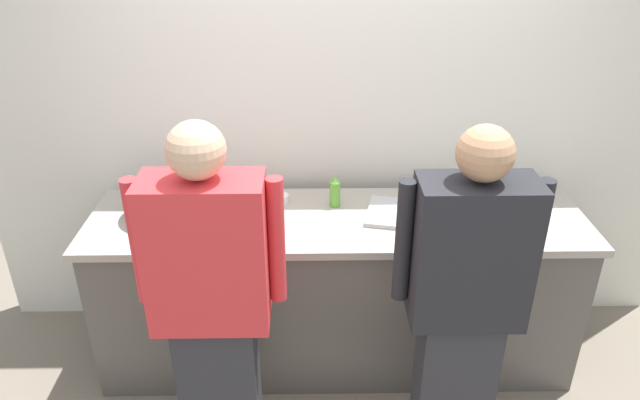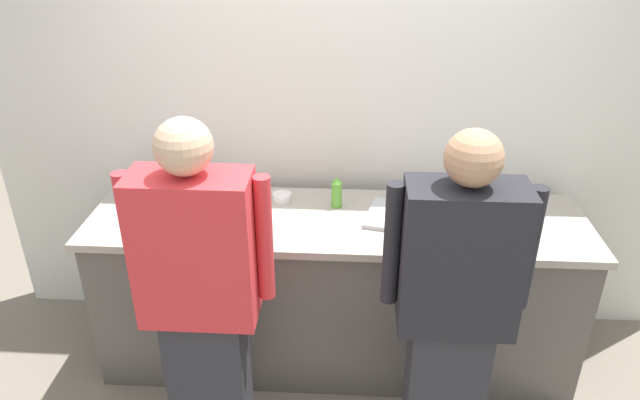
% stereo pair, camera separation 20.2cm
% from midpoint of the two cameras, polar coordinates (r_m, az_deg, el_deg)
% --- Properties ---
extents(ground_plane, '(9.00, 9.00, 0.00)m').
position_cam_midpoint_polar(ground_plane, '(3.34, -0.07, -18.92)').
color(ground_plane, slate).
extents(wall_back, '(4.08, 0.10, 2.62)m').
position_cam_midpoint_polar(wall_back, '(3.34, -0.30, 8.06)').
color(wall_back, silver).
rests_on(wall_back, ground).
extents(prep_counter, '(2.60, 0.69, 0.93)m').
position_cam_midpoint_polar(prep_counter, '(3.31, -0.17, -8.73)').
color(prep_counter, '#56514C').
rests_on(prep_counter, ground).
extents(chef_near_left, '(0.62, 0.24, 1.71)m').
position_cam_midpoint_polar(chef_near_left, '(2.54, -12.72, -9.88)').
color(chef_near_left, '#2D2D33').
rests_on(chef_near_left, ground).
extents(chef_center, '(0.61, 0.24, 1.68)m').
position_cam_midpoint_polar(chef_center, '(2.57, 11.64, -9.70)').
color(chef_center, '#2D2D33').
rests_on(chef_center, ground).
extents(plate_stack_front, '(0.19, 0.19, 0.07)m').
position_cam_midpoint_polar(plate_stack_front, '(3.00, -9.16, -2.00)').
color(plate_stack_front, white).
rests_on(plate_stack_front, prep_counter).
extents(mixing_bowl_steel, '(0.37, 0.37, 0.13)m').
position_cam_midpoint_polar(mixing_bowl_steel, '(3.19, -16.84, -0.42)').
color(mixing_bowl_steel, '#B7BABF').
rests_on(mixing_bowl_steel, prep_counter).
extents(sheet_tray, '(0.53, 0.42, 0.02)m').
position_cam_midpoint_polar(sheet_tray, '(3.09, 7.12, -1.47)').
color(sheet_tray, '#B7BABF').
rests_on(sheet_tray, prep_counter).
extents(squeeze_bottle_primary, '(0.06, 0.06, 0.18)m').
position_cam_midpoint_polar(squeeze_bottle_primary, '(3.14, -0.38, 0.77)').
color(squeeze_bottle_primary, '#56A333').
rests_on(squeeze_bottle_primary, prep_counter).
extents(ramekin_yellow_sauce, '(0.10, 0.10, 0.04)m').
position_cam_midpoint_polar(ramekin_yellow_sauce, '(3.14, -11.94, -1.23)').
color(ramekin_yellow_sauce, white).
rests_on(ramekin_yellow_sauce, prep_counter).
extents(ramekin_red_sauce, '(0.10, 0.10, 0.04)m').
position_cam_midpoint_polar(ramekin_red_sauce, '(3.22, -5.76, 0.15)').
color(ramekin_red_sauce, white).
rests_on(ramekin_red_sauce, prep_counter).
extents(deli_cup, '(0.09, 0.09, 0.11)m').
position_cam_midpoint_polar(deli_cup, '(3.24, 17.39, -0.29)').
color(deli_cup, white).
rests_on(deli_cup, prep_counter).
extents(chefs_knife, '(0.28, 0.03, 0.02)m').
position_cam_midpoint_polar(chefs_knife, '(3.27, 13.72, -0.44)').
color(chefs_knife, '#B7BABF').
rests_on(chefs_knife, prep_counter).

